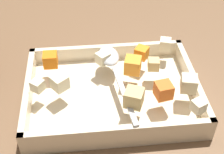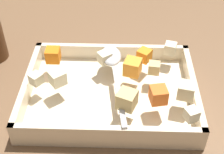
% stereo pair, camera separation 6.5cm
% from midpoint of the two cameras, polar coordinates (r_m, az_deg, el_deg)
% --- Properties ---
extents(ground_plane, '(4.00, 4.00, 0.00)m').
position_cam_midpoint_polar(ground_plane, '(0.70, -1.19, -2.73)').
color(ground_plane, brown).
extents(baking_dish, '(0.35, 0.26, 0.05)m').
position_cam_midpoint_polar(baking_dish, '(0.68, -2.73, -3.05)').
color(baking_dish, beige).
rests_on(baking_dish, ground_plane).
extents(carrot_chunk_near_left, '(0.03, 0.03, 0.03)m').
position_cam_midpoint_polar(carrot_chunk_near_left, '(0.70, -13.46, 2.87)').
color(carrot_chunk_near_left, orange).
rests_on(carrot_chunk_near_left, baking_dish).
extents(carrot_chunk_mid_left, '(0.04, 0.04, 0.03)m').
position_cam_midpoint_polar(carrot_chunk_mid_left, '(0.71, 2.63, 4.20)').
color(carrot_chunk_mid_left, orange).
rests_on(carrot_chunk_mid_left, baking_dish).
extents(carrot_chunk_far_left, '(0.04, 0.04, 0.03)m').
position_cam_midpoint_polar(carrot_chunk_far_left, '(0.62, 6.13, -2.50)').
color(carrot_chunk_far_left, orange).
rests_on(carrot_chunk_far_left, baking_dish).
extents(carrot_chunk_back_center, '(0.04, 0.04, 0.03)m').
position_cam_midpoint_polar(carrot_chunk_back_center, '(0.67, 0.93, 1.99)').
color(carrot_chunk_back_center, orange).
rests_on(carrot_chunk_back_center, baking_dish).
extents(potato_chunk_corner_nw, '(0.03, 0.03, 0.02)m').
position_cam_midpoint_polar(potato_chunk_corner_nw, '(0.65, -15.80, -1.56)').
color(potato_chunk_corner_nw, beige).
rests_on(potato_chunk_corner_nw, baking_dish).
extents(potato_chunk_rim_edge, '(0.03, 0.03, 0.02)m').
position_cam_midpoint_polar(potato_chunk_rim_edge, '(0.74, 6.91, 5.72)').
color(potato_chunk_rim_edge, beige).
rests_on(potato_chunk_rim_edge, baking_dish).
extents(potato_chunk_mid_right, '(0.03, 0.03, 0.02)m').
position_cam_midpoint_polar(potato_chunk_mid_right, '(0.68, 4.64, 2.15)').
color(potato_chunk_mid_right, tan).
rests_on(potato_chunk_mid_right, baking_dish).
extents(potato_chunk_far_right, '(0.04, 0.04, 0.03)m').
position_cam_midpoint_polar(potato_chunk_far_right, '(0.64, -12.10, -1.07)').
color(potato_chunk_far_right, beige).
rests_on(potato_chunk_far_right, baking_dish).
extents(potato_chunk_under_handle, '(0.04, 0.04, 0.03)m').
position_cam_midpoint_polar(potato_chunk_under_handle, '(0.60, 0.79, -3.81)').
color(potato_chunk_under_handle, tan).
rests_on(potato_chunk_under_handle, baking_dish).
extents(potato_chunk_corner_ne, '(0.03, 0.03, 0.02)m').
position_cam_midpoint_polar(potato_chunk_corner_ne, '(0.69, -4.31, 3.25)').
color(potato_chunk_corner_ne, beige).
rests_on(potato_chunk_corner_ne, baking_dish).
extents(potato_chunk_corner_se, '(0.04, 0.04, 0.03)m').
position_cam_midpoint_polar(potato_chunk_corner_se, '(0.64, 10.60, -1.26)').
color(potato_chunk_corner_se, beige).
rests_on(potato_chunk_corner_se, baking_dish).
extents(parsnip_chunk_corner_sw, '(0.03, 0.03, 0.02)m').
position_cam_midpoint_polar(parsnip_chunk_corner_sw, '(0.60, 12.08, -5.18)').
color(parsnip_chunk_corner_sw, beige).
rests_on(parsnip_chunk_corner_sw, baking_dish).
extents(serving_spoon, '(0.06, 0.24, 0.02)m').
position_cam_midpoint_polar(serving_spoon, '(0.69, -3.02, 2.95)').
color(serving_spoon, silver).
rests_on(serving_spoon, baking_dish).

